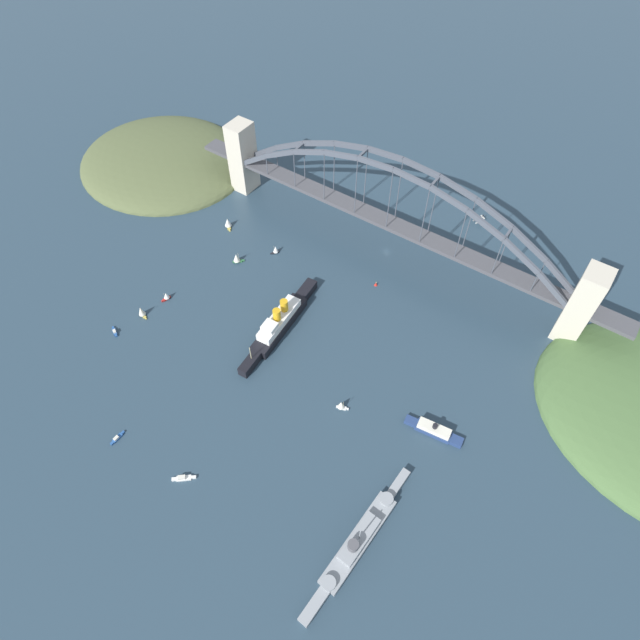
% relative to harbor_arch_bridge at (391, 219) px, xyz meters
% --- Properties ---
extents(ground_plane, '(1400.00, 1400.00, 0.00)m').
position_rel_harbor_arch_bridge_xyz_m(ground_plane, '(0.00, 0.00, -28.30)').
color(ground_plane, '#283D4C').
extents(harbor_arch_bridge, '(306.58, 16.97, 71.00)m').
position_rel_harbor_arch_bridge_xyz_m(harbor_arch_bridge, '(0.00, 0.00, 0.00)').
color(harbor_arch_bridge, beige).
rests_on(harbor_arch_bridge, ground).
extents(headland_east_shore, '(136.37, 125.18, 26.71)m').
position_rel_harbor_arch_bridge_xyz_m(headland_east_shore, '(193.01, 11.75, -28.30)').
color(headland_east_shore, '#515B38').
rests_on(headland_east_shore, ground).
extents(ocean_liner, '(14.43, 79.08, 18.73)m').
position_rel_harbor_arch_bridge_xyz_m(ocean_liner, '(19.92, 92.62, -22.95)').
color(ocean_liner, black).
rests_on(ocean_liner, ground).
extents(naval_cruiser, '(11.50, 83.13, 17.17)m').
position_rel_harbor_arch_bridge_xyz_m(naval_cruiser, '(-84.32, 171.50, -25.26)').
color(naval_cruiser, gray).
rests_on(naval_cruiser, ground).
extents(harbor_ferry_steamer, '(31.61, 9.13, 7.85)m').
position_rel_harbor_arch_bridge_xyz_m(harbor_ferry_steamer, '(-87.46, 101.90, -25.93)').
color(harbor_ferry_steamer, navy).
rests_on(harbor_ferry_steamer, ground).
extents(seaplane_taxiing_near_bridge, '(10.74, 9.21, 4.74)m').
position_rel_harbor_arch_bridge_xyz_m(seaplane_taxiing_near_bridge, '(-38.24, -62.99, -26.35)').
color(seaplane_taxiing_near_bridge, '#B7B7B2').
rests_on(seaplane_taxiing_near_bridge, ground).
extents(small_boat_0, '(7.72, 7.03, 8.22)m').
position_rel_harbor_arch_bridge_xyz_m(small_boat_0, '(104.11, 41.96, -24.47)').
color(small_boat_0, gold).
rests_on(small_boat_0, ground).
extents(small_boat_1, '(7.75, 4.74, 2.27)m').
position_rel_harbor_arch_bridge_xyz_m(small_boat_1, '(99.14, 151.49, -27.48)').
color(small_boat_1, '#234C8C').
rests_on(small_boat_1, ground).
extents(small_boat_2, '(4.22, 6.38, 6.24)m').
position_rel_harbor_arch_bridge_xyz_m(small_boat_2, '(92.19, 114.84, -25.37)').
color(small_boat_2, '#B2231E').
rests_on(small_boat_2, ground).
extents(small_boat_3, '(2.13, 9.13, 1.93)m').
position_rel_harbor_arch_bridge_xyz_m(small_boat_3, '(45.70, 197.98, -27.60)').
color(small_boat_3, '#234C8C').
rests_on(small_boat_3, ground).
extents(small_boat_4, '(7.29, 4.92, 8.31)m').
position_rel_harbor_arch_bridge_xyz_m(small_boat_4, '(95.08, 132.75, -24.43)').
color(small_boat_4, gold).
rests_on(small_boat_4, ground).
extents(small_boat_5, '(6.90, 7.04, 8.00)m').
position_rel_harbor_arch_bridge_xyz_m(small_boat_5, '(76.82, 64.95, -24.60)').
color(small_boat_5, '#2D6B3D').
rests_on(small_boat_5, ground).
extents(small_boat_6, '(6.78, 4.86, 7.24)m').
position_rel_harbor_arch_bridge_xyz_m(small_boat_6, '(-40.00, 117.35, -24.91)').
color(small_boat_6, silver).
rests_on(small_boat_6, ground).
extents(small_boat_7, '(10.01, 8.93, 2.59)m').
position_rel_harbor_arch_bridge_xyz_m(small_boat_7, '(2.57, 194.27, -27.37)').
color(small_boat_7, silver).
rests_on(small_boat_7, ground).
extents(small_boat_8, '(4.96, 5.85, 6.69)m').
position_rel_harbor_arch_bridge_xyz_m(small_boat_8, '(60.91, 43.54, -25.20)').
color(small_boat_8, black).
rests_on(small_boat_8, ground).
extents(channel_marker_buoy, '(2.20, 2.20, 2.75)m').
position_rel_harbor_arch_bridge_xyz_m(channel_marker_buoy, '(-9.82, 30.49, -27.18)').
color(channel_marker_buoy, red).
rests_on(channel_marker_buoy, ground).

